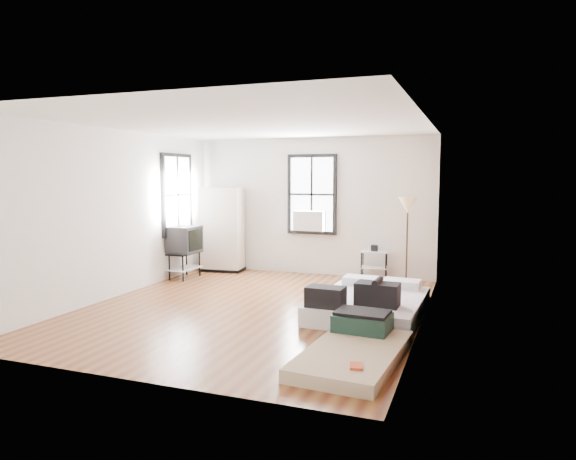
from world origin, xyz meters
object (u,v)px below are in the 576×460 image
at_px(wardrobe, 222,230).
at_px(tv_stand, 185,241).
at_px(mattress_main, 369,303).
at_px(side_table, 374,257).
at_px(floor_lamp, 408,210).
at_px(mattress_bare, 356,346).

bearing_deg(wardrobe, tv_stand, -112.80).
height_order(mattress_main, tv_stand, tv_stand).
height_order(side_table, floor_lamp, floor_lamp).
relative_size(wardrobe, side_table, 2.57).
height_order(mattress_bare, side_table, side_table).
height_order(mattress_main, mattress_bare, mattress_main).
height_order(side_table, tv_stand, tv_stand).
relative_size(mattress_main, mattress_bare, 1.10).
bearing_deg(mattress_bare, mattress_main, 100.95).
bearing_deg(mattress_main, side_table, 101.09).
bearing_deg(floor_lamp, mattress_main, -95.95).
bearing_deg(mattress_main, tv_stand, 162.30).
xyz_separation_m(wardrobe, tv_stand, (-0.31, -1.01, -0.14)).
distance_m(mattress_bare, side_table, 4.33).
height_order(wardrobe, tv_stand, wardrobe).
xyz_separation_m(mattress_main, wardrobe, (-3.65, 2.44, 0.71)).
bearing_deg(side_table, mattress_bare, -82.12).
xyz_separation_m(wardrobe, side_table, (3.25, 0.07, -0.42)).
height_order(mattress_bare, wardrobe, wardrobe).
relative_size(side_table, tv_stand, 0.67).
distance_m(wardrobe, floor_lamp, 3.93).
bearing_deg(mattress_main, floor_lamp, 86.17).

